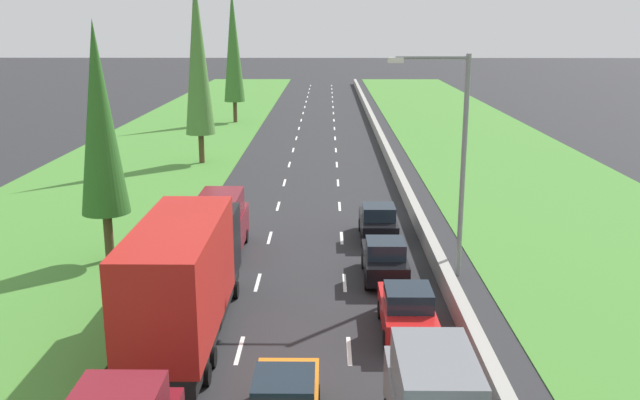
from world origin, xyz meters
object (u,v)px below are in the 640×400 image
(maroon_van_left_lane_fourth, at_px, (221,224))
(poplar_tree_fourth, at_px, (233,46))
(red_hatchback_right_lane, at_px, (407,310))
(red_box_truck_left_lane, at_px, (185,276))
(black_hatchback_right_lane, at_px, (385,260))
(poplar_tree_third, at_px, (198,55))
(street_light_mast, at_px, (455,151))
(poplar_tree_second, at_px, (100,120))
(black_hatchback_right_lane_fifth, at_px, (378,222))

(maroon_van_left_lane_fourth, bearing_deg, poplar_tree_fourth, 96.51)
(red_hatchback_right_lane, xyz_separation_m, maroon_van_left_lane_fourth, (-7.42, 8.35, 0.56))
(red_box_truck_left_lane, bearing_deg, red_hatchback_right_lane, 3.26)
(black_hatchback_right_lane, height_order, poplar_tree_third, poplar_tree_third)
(black_hatchback_right_lane, relative_size, street_light_mast, 0.43)
(poplar_tree_second, relative_size, poplar_tree_third, 0.76)
(red_hatchback_right_lane, distance_m, poplar_tree_second, 15.16)
(red_hatchback_right_lane, relative_size, poplar_tree_third, 0.29)
(black_hatchback_right_lane, xyz_separation_m, poplar_tree_third, (-11.64, 24.04, 7.03))
(red_hatchback_right_lane, relative_size, poplar_tree_fourth, 0.29)
(poplar_tree_second, height_order, poplar_tree_fourth, poplar_tree_fourth)
(red_hatchback_right_lane, distance_m, black_hatchback_right_lane, 5.15)
(poplar_tree_fourth, bearing_deg, black_hatchback_right_lane, -75.38)
(black_hatchback_right_lane, distance_m, poplar_tree_fourth, 47.84)
(black_hatchback_right_lane_fifth, distance_m, maroon_van_left_lane_fourth, 7.58)
(poplar_tree_fourth, distance_m, street_light_mast, 47.70)
(black_hatchback_right_lane_fifth, bearing_deg, red_box_truck_left_lane, -122.56)
(black_hatchback_right_lane, relative_size, red_box_truck_left_lane, 0.41)
(poplar_tree_second, xyz_separation_m, poplar_tree_third, (0.20, 21.93, 1.65))
(red_hatchback_right_lane, relative_size, black_hatchback_right_lane_fifth, 1.00)
(red_hatchback_right_lane, distance_m, poplar_tree_fourth, 52.86)
(black_hatchback_right_lane, relative_size, poplar_tree_third, 0.29)
(black_hatchback_right_lane, bearing_deg, poplar_tree_fourth, 104.62)
(maroon_van_left_lane_fourth, distance_m, poplar_tree_second, 6.86)
(red_box_truck_left_lane, distance_m, street_light_mast, 11.79)
(black_hatchback_right_lane, bearing_deg, street_light_mast, 9.95)
(black_hatchback_right_lane, xyz_separation_m, poplar_tree_second, (-11.85, 2.11, 5.38))
(red_box_truck_left_lane, distance_m, poplar_tree_third, 30.50)
(red_box_truck_left_lane, xyz_separation_m, maroon_van_left_lane_fourth, (-0.15, 8.77, -0.78))
(poplar_tree_fourth, bearing_deg, red_hatchback_right_lane, -76.44)
(street_light_mast, bearing_deg, black_hatchback_right_lane, -170.05)
(red_hatchback_right_lane, xyz_separation_m, black_hatchback_right_lane_fifth, (-0.22, 10.63, 0.00))
(black_hatchback_right_lane, height_order, poplar_tree_fourth, poplar_tree_fourth)
(maroon_van_left_lane_fourth, distance_m, street_light_mast, 10.89)
(poplar_tree_second, xyz_separation_m, poplar_tree_fourth, (-0.10, 43.68, 1.64))
(black_hatchback_right_lane_fifth, height_order, poplar_tree_fourth, poplar_tree_fourth)
(maroon_van_left_lane_fourth, relative_size, poplar_tree_third, 0.36)
(red_box_truck_left_lane, height_order, poplar_tree_second, poplar_tree_second)
(black_hatchback_right_lane, height_order, red_box_truck_left_lane, red_box_truck_left_lane)
(black_hatchback_right_lane, bearing_deg, black_hatchback_right_lane_fifth, 88.76)
(red_box_truck_left_lane, height_order, poplar_tree_fourth, poplar_tree_fourth)
(red_box_truck_left_lane, relative_size, maroon_van_left_lane_fourth, 1.92)
(poplar_tree_second, distance_m, street_light_mast, 14.70)
(poplar_tree_third, bearing_deg, red_box_truck_left_lane, -80.96)
(black_hatchback_right_lane_fifth, bearing_deg, red_hatchback_right_lane, -88.83)
(poplar_tree_fourth, bearing_deg, black_hatchback_right_lane_fifth, -73.34)
(poplar_tree_third, bearing_deg, red_hatchback_right_lane, -67.68)
(black_hatchback_right_lane_fifth, xyz_separation_m, maroon_van_left_lane_fourth, (-7.20, -2.28, 0.56))
(black_hatchback_right_lane, bearing_deg, red_box_truck_left_lane, -141.33)
(poplar_tree_second, distance_m, poplar_tree_fourth, 43.71)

